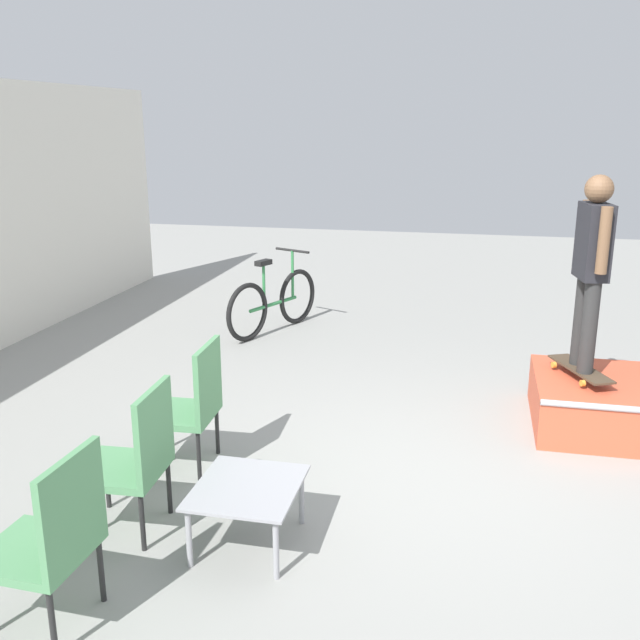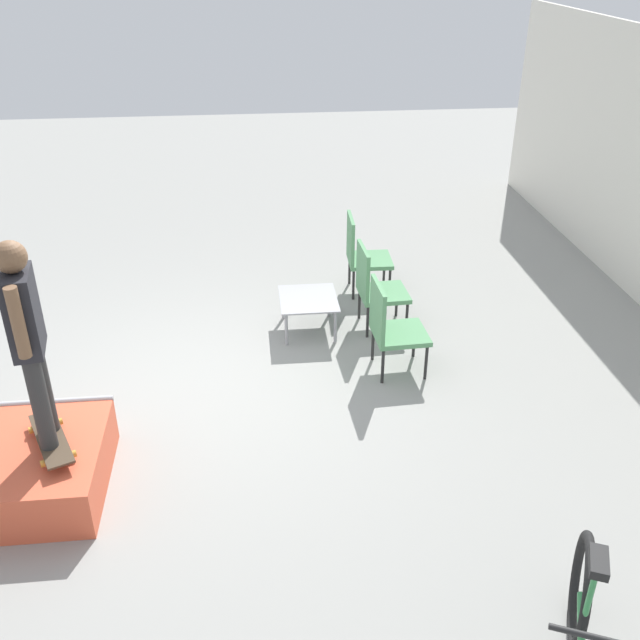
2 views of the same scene
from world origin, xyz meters
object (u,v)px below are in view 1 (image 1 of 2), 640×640
object	(u,v)px
skateboard_on_ramp	(580,369)
patio_chair_right	(191,401)
person_skater	(592,258)
bicycle	(274,302)
coffee_table	(247,493)
skate_ramp_box	(594,403)
patio_chair_left	(51,535)
patio_chair_center	(135,455)

from	to	relation	value
skateboard_on_ramp	patio_chair_right	size ratio (longest dim) A/B	0.79
skateboard_on_ramp	person_skater	distance (m)	0.96
person_skater	bicycle	world-z (taller)	person_skater
coffee_table	patio_chair_right	world-z (taller)	patio_chair_right
person_skater	coffee_table	size ratio (longest dim) A/B	2.31
skate_ramp_box	coffee_table	size ratio (longest dim) A/B	1.77
patio_chair_left	patio_chair_center	bearing A→B (deg)	-177.98
skate_ramp_box	skateboard_on_ramp	xyz separation A→B (m)	(0.02, 0.13, 0.29)
person_skater	patio_chair_center	xyz separation A→B (m)	(-2.37, 2.94, -0.94)
skate_ramp_box	patio_chair_right	xyz separation A→B (m)	(-1.44, 3.08, 0.32)
skateboard_on_ramp	patio_chair_center	world-z (taller)	patio_chair_center
skateboard_on_ramp	patio_chair_center	distance (m)	3.78
patio_chair_center	bicycle	xyz separation A→B (m)	(4.50, 0.40, -0.15)
patio_chair_center	bicycle	distance (m)	4.52
skate_ramp_box	patio_chair_left	xyz separation A→B (m)	(-3.27, 3.08, 0.32)
person_skater	patio_chair_center	bearing A→B (deg)	119.55
person_skater	bicycle	distance (m)	4.11
patio_chair_center	person_skater	bearing A→B (deg)	125.91
bicycle	skate_ramp_box	bearing A→B (deg)	-98.38
patio_chair_left	patio_chair_right	distance (m)	1.83
skate_ramp_box	coffee_table	world-z (taller)	skate_ramp_box
patio_chair_left	bicycle	xyz separation A→B (m)	(5.42, 0.40, -0.15)
person_skater	bicycle	bearing A→B (deg)	48.23
coffee_table	skateboard_on_ramp	bearing A→B (deg)	-42.95
skate_ramp_box	patio_chair_center	world-z (taller)	patio_chair_center
patio_chair_center	bicycle	size ratio (longest dim) A/B	0.62
person_skater	patio_chair_right	world-z (taller)	person_skater
patio_chair_center	skate_ramp_box	bearing A→B (deg)	124.42
person_skater	patio_chair_left	world-z (taller)	person_skater
coffee_table	bicycle	bearing A→B (deg)	14.15
coffee_table	patio_chair_left	xyz separation A→B (m)	(-0.91, 0.73, 0.17)
patio_chair_left	patio_chair_center	distance (m)	0.92
patio_chair_center	patio_chair_right	size ratio (longest dim) A/B	1.00
skateboard_on_ramp	bicycle	bearing A→B (deg)	33.54
coffee_table	patio_chair_right	size ratio (longest dim) A/B	0.72
patio_chair_left	patio_chair_center	xyz separation A→B (m)	(0.92, 0.00, 0.00)
skate_ramp_box	person_skater	world-z (taller)	person_skater
skateboard_on_ramp	coffee_table	xyz separation A→B (m)	(-2.37, 2.21, -0.15)
skate_ramp_box	skateboard_on_ramp	size ratio (longest dim) A/B	1.62
person_skater	patio_chair_center	world-z (taller)	person_skater
patio_chair_left	bicycle	world-z (taller)	bicycle
skateboard_on_ramp	patio_chair_right	bearing A→B (deg)	92.39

